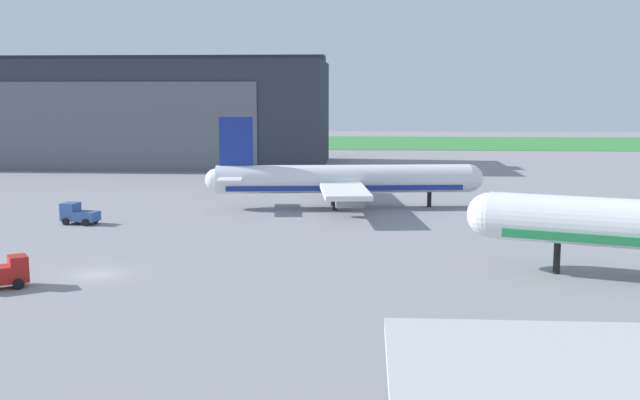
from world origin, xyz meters
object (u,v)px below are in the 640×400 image
maintenance_hangar (92,113)px  airliner_far_left (344,180)px  ops_van (0,274)px  fuel_bowser (78,214)px

maintenance_hangar → airliner_far_left: maintenance_hangar is taller
airliner_far_left → ops_van: bearing=-120.8°
fuel_bowser → ops_van: size_ratio=0.97×
airliner_far_left → ops_van: airliner_far_left is taller
maintenance_hangar → fuel_bowser: maintenance_hangar is taller
airliner_far_left → ops_van: size_ratio=7.83×
maintenance_hangar → fuel_bowser: (24.03, -69.59, -9.32)m
maintenance_hangar → ops_van: (28.86, -97.26, -9.31)m
fuel_bowser → ops_van: ops_van is taller
fuel_bowser → ops_van: 28.09m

